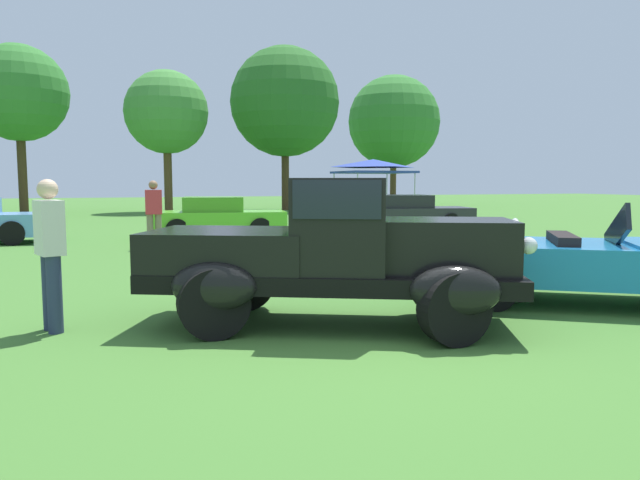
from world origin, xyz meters
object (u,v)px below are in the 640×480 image
(spectator_between_cars, at_px, (50,250))
(neighbor_convertible, at_px, (604,262))
(feature_pickup_truck, at_px, (334,251))
(show_car_lime, at_px, (218,218))
(show_car_charcoal, at_px, (405,213))
(canopy_tent_center_field, at_px, (373,165))
(spectator_by_row, at_px, (154,212))

(spectator_between_cars, bearing_deg, neighbor_convertible, -7.95)
(feature_pickup_truck, distance_m, show_car_lime, 10.98)
(feature_pickup_truck, bearing_deg, show_car_charcoal, 58.46)
(feature_pickup_truck, relative_size, canopy_tent_center_field, 1.39)
(show_car_lime, relative_size, show_car_charcoal, 0.89)
(neighbor_convertible, xyz_separation_m, show_car_lime, (-3.24, 11.11, 0.02))
(show_car_charcoal, bearing_deg, feature_pickup_truck, -121.54)
(spectator_between_cars, distance_m, canopy_tent_center_field, 22.24)
(show_car_lime, bearing_deg, feature_pickup_truck, -93.23)
(neighbor_convertible, distance_m, spectator_between_cars, 6.98)
(feature_pickup_truck, height_order, neighbor_convertible, feature_pickup_truck)
(neighbor_convertible, relative_size, spectator_by_row, 2.71)
(spectator_between_cars, bearing_deg, feature_pickup_truck, -14.95)
(spectator_by_row, bearing_deg, canopy_tent_center_field, 43.68)
(show_car_charcoal, bearing_deg, show_car_lime, -176.27)
(feature_pickup_truck, height_order, spectator_between_cars, feature_pickup_truck)
(show_car_lime, bearing_deg, neighbor_convertible, -73.73)
(neighbor_convertible, bearing_deg, spectator_by_row, 119.98)
(show_car_lime, xyz_separation_m, spectator_by_row, (-1.95, -2.11, 0.32))
(neighbor_convertible, distance_m, show_car_lime, 11.57)
(show_car_lime, height_order, show_car_charcoal, same)
(spectator_by_row, relative_size, canopy_tent_center_field, 0.53)
(show_car_charcoal, bearing_deg, spectator_between_cars, -133.51)
(feature_pickup_truck, xyz_separation_m, show_car_lime, (0.62, 10.96, -0.27))
(neighbor_convertible, bearing_deg, spectator_between_cars, 172.05)
(show_car_charcoal, height_order, spectator_by_row, spectator_by_row)
(feature_pickup_truck, bearing_deg, spectator_between_cars, 165.05)
(show_car_lime, bearing_deg, spectator_by_row, -132.84)
(canopy_tent_center_field, bearing_deg, show_car_lime, -137.15)
(show_car_charcoal, relative_size, canopy_tent_center_field, 1.44)
(show_car_lime, relative_size, canopy_tent_center_field, 1.29)
(canopy_tent_center_field, bearing_deg, show_car_charcoal, -107.59)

